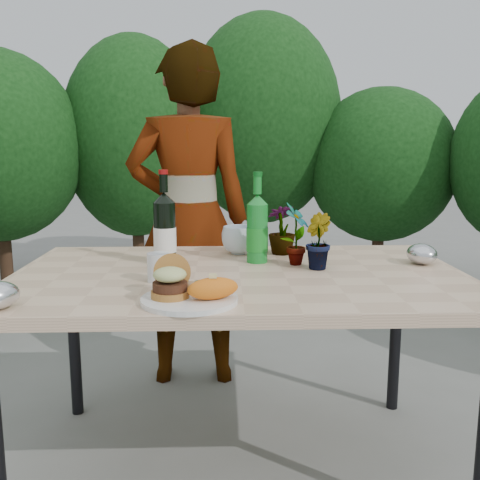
{
  "coord_description": "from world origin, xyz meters",
  "views": [
    {
      "loc": [
        -0.06,
        -1.86,
        1.19
      ],
      "look_at": [
        0.0,
        -0.08,
        0.88
      ],
      "focal_mm": 40.0,
      "sensor_mm": 36.0,
      "label": 1
    }
  ],
  "objects_px": {
    "dinner_plate": "(190,300)",
    "wine_bottle": "(165,230)",
    "person": "(189,219)",
    "patio_table": "(239,288)"
  },
  "relations": [
    {
      "from": "wine_bottle",
      "to": "person",
      "type": "height_order",
      "value": "person"
    },
    {
      "from": "dinner_plate",
      "to": "person",
      "type": "bearing_deg",
      "value": 93.53
    },
    {
      "from": "patio_table",
      "to": "wine_bottle",
      "type": "distance_m",
      "value": 0.37
    },
    {
      "from": "patio_table",
      "to": "person",
      "type": "relative_size",
      "value": 0.96
    },
    {
      "from": "patio_table",
      "to": "dinner_plate",
      "type": "distance_m",
      "value": 0.41
    },
    {
      "from": "dinner_plate",
      "to": "wine_bottle",
      "type": "relative_size",
      "value": 0.78
    },
    {
      "from": "patio_table",
      "to": "person",
      "type": "height_order",
      "value": "person"
    },
    {
      "from": "dinner_plate",
      "to": "wine_bottle",
      "type": "height_order",
      "value": "wine_bottle"
    },
    {
      "from": "wine_bottle",
      "to": "person",
      "type": "bearing_deg",
      "value": 107.53
    },
    {
      "from": "wine_bottle",
      "to": "person",
      "type": "distance_m",
      "value": 0.64
    }
  ]
}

